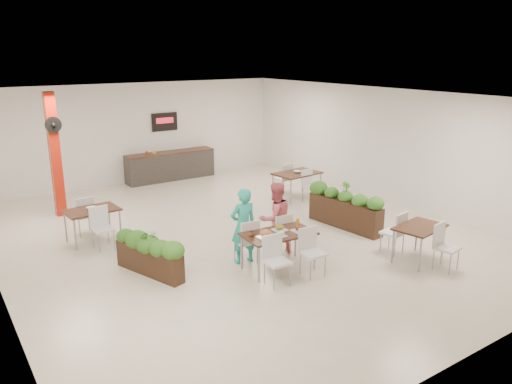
# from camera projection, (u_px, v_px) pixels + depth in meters

# --- Properties ---
(ground) EXTENTS (12.00, 12.00, 0.00)m
(ground) POSITION_uv_depth(u_px,v_px,m) (234.00, 234.00, 11.74)
(ground) COLOR beige
(ground) RESTS_ON ground
(room_shell) EXTENTS (10.10, 12.10, 3.22)m
(room_shell) POSITION_uv_depth(u_px,v_px,m) (233.00, 151.00, 11.19)
(room_shell) COLOR white
(room_shell) RESTS_ON ground
(red_column) EXTENTS (0.40, 0.41, 3.20)m
(red_column) POSITION_uv_depth(u_px,v_px,m) (55.00, 154.00, 12.69)
(red_column) COLOR #AA1B0B
(red_column) RESTS_ON ground
(service_counter) EXTENTS (3.00, 0.64, 2.20)m
(service_counter) POSITION_uv_depth(u_px,v_px,m) (170.00, 165.00, 16.64)
(service_counter) COLOR #2A2826
(service_counter) RESTS_ON ground
(main_table) EXTENTS (1.46, 1.71, 0.92)m
(main_table) POSITION_uv_depth(u_px,v_px,m) (278.00, 238.00, 9.73)
(main_table) COLOR black
(main_table) RESTS_ON ground
(diner_man) EXTENTS (0.60, 0.42, 1.56)m
(diner_man) POSITION_uv_depth(u_px,v_px,m) (243.00, 226.00, 10.00)
(diner_man) COLOR #28AF9E
(diner_man) RESTS_ON ground
(diner_woman) EXTENTS (0.81, 0.65, 1.57)m
(diner_woman) POSITION_uv_depth(u_px,v_px,m) (275.00, 219.00, 10.43)
(diner_woman) COLOR #EB6876
(diner_woman) RESTS_ON ground
(planter_left) EXTENTS (0.83, 1.68, 0.91)m
(planter_left) POSITION_uv_depth(u_px,v_px,m) (149.00, 250.00, 9.54)
(planter_left) COLOR black
(planter_left) RESTS_ON ground
(planter_right) EXTENTS (0.57, 2.16, 1.14)m
(planter_right) POSITION_uv_depth(u_px,v_px,m) (345.00, 207.00, 12.08)
(planter_right) COLOR black
(planter_right) RESTS_ON ground
(side_table_a) EXTENTS (1.19, 1.64, 0.92)m
(side_table_a) POSITION_uv_depth(u_px,v_px,m) (92.00, 215.00, 11.18)
(side_table_a) COLOR black
(side_table_a) RESTS_ON ground
(side_table_b) EXTENTS (1.39, 1.65, 0.92)m
(side_table_b) POSITION_uv_depth(u_px,v_px,m) (297.00, 176.00, 14.54)
(side_table_b) COLOR black
(side_table_b) RESTS_ON ground
(side_table_c) EXTENTS (1.18, 1.67, 0.92)m
(side_table_c) POSITION_uv_depth(u_px,v_px,m) (419.00, 233.00, 10.11)
(side_table_c) COLOR black
(side_table_c) RESTS_ON ground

